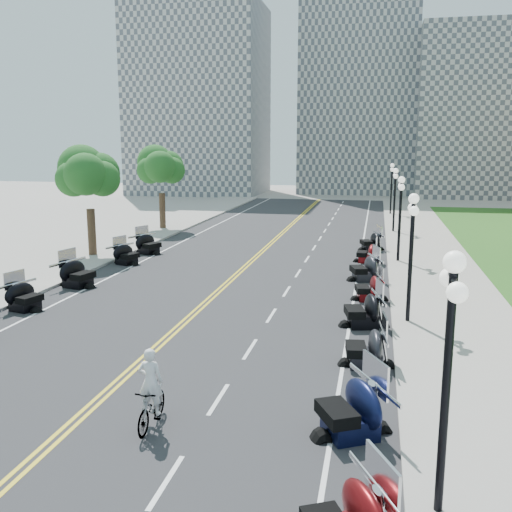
# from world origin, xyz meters

# --- Properties ---
(ground) EXTENTS (160.00, 160.00, 0.00)m
(ground) POSITION_xyz_m (0.00, 0.00, 0.00)
(ground) COLOR gray
(road) EXTENTS (16.00, 90.00, 0.01)m
(road) POSITION_xyz_m (0.00, 10.00, 0.00)
(road) COLOR #333335
(road) RESTS_ON ground
(centerline_yellow_a) EXTENTS (0.12, 90.00, 0.00)m
(centerline_yellow_a) POSITION_xyz_m (-0.12, 10.00, 0.01)
(centerline_yellow_a) COLOR yellow
(centerline_yellow_a) RESTS_ON road
(centerline_yellow_b) EXTENTS (0.12, 90.00, 0.00)m
(centerline_yellow_b) POSITION_xyz_m (0.12, 10.00, 0.01)
(centerline_yellow_b) COLOR yellow
(centerline_yellow_b) RESTS_ON road
(edge_line_north) EXTENTS (0.12, 90.00, 0.00)m
(edge_line_north) POSITION_xyz_m (6.40, 10.00, 0.01)
(edge_line_north) COLOR white
(edge_line_north) RESTS_ON road
(edge_line_south) EXTENTS (0.12, 90.00, 0.00)m
(edge_line_south) POSITION_xyz_m (-6.40, 10.00, 0.01)
(edge_line_south) COLOR white
(edge_line_south) RESTS_ON road
(lane_dash_4) EXTENTS (0.12, 2.00, 0.00)m
(lane_dash_4) POSITION_xyz_m (3.20, -8.00, 0.01)
(lane_dash_4) COLOR white
(lane_dash_4) RESTS_ON road
(lane_dash_5) EXTENTS (0.12, 2.00, 0.00)m
(lane_dash_5) POSITION_xyz_m (3.20, -4.00, 0.01)
(lane_dash_5) COLOR white
(lane_dash_5) RESTS_ON road
(lane_dash_6) EXTENTS (0.12, 2.00, 0.00)m
(lane_dash_6) POSITION_xyz_m (3.20, 0.00, 0.01)
(lane_dash_6) COLOR white
(lane_dash_6) RESTS_ON road
(lane_dash_7) EXTENTS (0.12, 2.00, 0.00)m
(lane_dash_7) POSITION_xyz_m (3.20, 4.00, 0.01)
(lane_dash_7) COLOR white
(lane_dash_7) RESTS_ON road
(lane_dash_8) EXTENTS (0.12, 2.00, 0.00)m
(lane_dash_8) POSITION_xyz_m (3.20, 8.00, 0.01)
(lane_dash_8) COLOR white
(lane_dash_8) RESTS_ON road
(lane_dash_9) EXTENTS (0.12, 2.00, 0.00)m
(lane_dash_9) POSITION_xyz_m (3.20, 12.00, 0.01)
(lane_dash_9) COLOR white
(lane_dash_9) RESTS_ON road
(lane_dash_10) EXTENTS (0.12, 2.00, 0.00)m
(lane_dash_10) POSITION_xyz_m (3.20, 16.00, 0.01)
(lane_dash_10) COLOR white
(lane_dash_10) RESTS_ON road
(lane_dash_11) EXTENTS (0.12, 2.00, 0.00)m
(lane_dash_11) POSITION_xyz_m (3.20, 20.00, 0.01)
(lane_dash_11) COLOR white
(lane_dash_11) RESTS_ON road
(lane_dash_12) EXTENTS (0.12, 2.00, 0.00)m
(lane_dash_12) POSITION_xyz_m (3.20, 24.00, 0.01)
(lane_dash_12) COLOR white
(lane_dash_12) RESTS_ON road
(lane_dash_13) EXTENTS (0.12, 2.00, 0.00)m
(lane_dash_13) POSITION_xyz_m (3.20, 28.00, 0.01)
(lane_dash_13) COLOR white
(lane_dash_13) RESTS_ON road
(lane_dash_14) EXTENTS (0.12, 2.00, 0.00)m
(lane_dash_14) POSITION_xyz_m (3.20, 32.00, 0.01)
(lane_dash_14) COLOR white
(lane_dash_14) RESTS_ON road
(lane_dash_15) EXTENTS (0.12, 2.00, 0.00)m
(lane_dash_15) POSITION_xyz_m (3.20, 36.00, 0.01)
(lane_dash_15) COLOR white
(lane_dash_15) RESTS_ON road
(lane_dash_16) EXTENTS (0.12, 2.00, 0.00)m
(lane_dash_16) POSITION_xyz_m (3.20, 40.00, 0.01)
(lane_dash_16) COLOR white
(lane_dash_16) RESTS_ON road
(lane_dash_17) EXTENTS (0.12, 2.00, 0.00)m
(lane_dash_17) POSITION_xyz_m (3.20, 44.00, 0.01)
(lane_dash_17) COLOR white
(lane_dash_17) RESTS_ON road
(lane_dash_18) EXTENTS (0.12, 2.00, 0.00)m
(lane_dash_18) POSITION_xyz_m (3.20, 48.00, 0.01)
(lane_dash_18) COLOR white
(lane_dash_18) RESTS_ON road
(lane_dash_19) EXTENTS (0.12, 2.00, 0.00)m
(lane_dash_19) POSITION_xyz_m (3.20, 52.00, 0.01)
(lane_dash_19) COLOR white
(lane_dash_19) RESTS_ON road
(sidewalk_north) EXTENTS (5.00, 90.00, 0.15)m
(sidewalk_north) POSITION_xyz_m (10.50, 10.00, 0.07)
(sidewalk_north) COLOR #9E9991
(sidewalk_north) RESTS_ON ground
(sidewalk_south) EXTENTS (5.00, 90.00, 0.15)m
(sidewalk_south) POSITION_xyz_m (-10.50, 10.00, 0.07)
(sidewalk_south) COLOR #9E9991
(sidewalk_south) RESTS_ON ground
(distant_block_a) EXTENTS (18.00, 14.00, 26.00)m
(distant_block_a) POSITION_xyz_m (-18.00, 62.00, 13.00)
(distant_block_a) COLOR gray
(distant_block_a) RESTS_ON ground
(distant_block_b) EXTENTS (16.00, 12.00, 30.00)m
(distant_block_b) POSITION_xyz_m (4.00, 68.00, 15.00)
(distant_block_b) COLOR gray
(distant_block_b) RESTS_ON ground
(distant_block_c) EXTENTS (20.00, 14.00, 22.00)m
(distant_block_c) POSITION_xyz_m (22.00, 65.00, 11.00)
(distant_block_c) COLOR gray
(distant_block_c) RESTS_ON ground
(street_lamp_1) EXTENTS (0.50, 1.20, 4.90)m
(street_lamp_1) POSITION_xyz_m (8.60, -8.00, 2.60)
(street_lamp_1) COLOR black
(street_lamp_1) RESTS_ON sidewalk_north
(street_lamp_2) EXTENTS (0.50, 1.20, 4.90)m
(street_lamp_2) POSITION_xyz_m (8.60, 4.00, 2.60)
(street_lamp_2) COLOR black
(street_lamp_2) RESTS_ON sidewalk_north
(street_lamp_3) EXTENTS (0.50, 1.20, 4.90)m
(street_lamp_3) POSITION_xyz_m (8.60, 16.00, 2.60)
(street_lamp_3) COLOR black
(street_lamp_3) RESTS_ON sidewalk_north
(street_lamp_4) EXTENTS (0.50, 1.20, 4.90)m
(street_lamp_4) POSITION_xyz_m (8.60, 28.00, 2.60)
(street_lamp_4) COLOR black
(street_lamp_4) RESTS_ON sidewalk_north
(street_lamp_5) EXTENTS (0.50, 1.20, 4.90)m
(street_lamp_5) POSITION_xyz_m (8.60, 40.00, 2.60)
(street_lamp_5) COLOR black
(street_lamp_5) RESTS_ON sidewalk_north
(tree_3) EXTENTS (4.80, 4.80, 9.20)m
(tree_3) POSITION_xyz_m (-10.00, 14.00, 4.75)
(tree_3) COLOR #235619
(tree_3) RESTS_ON sidewalk_south
(tree_4) EXTENTS (4.80, 4.80, 9.20)m
(tree_4) POSITION_xyz_m (-10.00, 26.00, 4.75)
(tree_4) COLOR #235619
(tree_4) RESTS_ON sidewalk_south
(motorcycle_n_4) EXTENTS (2.97, 2.97, 1.53)m
(motorcycle_n_4) POSITION_xyz_m (6.83, -5.23, 0.77)
(motorcycle_n_4) COLOR black
(motorcycle_n_4) RESTS_ON road
(motorcycle_n_5) EXTENTS (2.14, 2.14, 1.35)m
(motorcycle_n_5) POSITION_xyz_m (7.09, -0.69, 0.68)
(motorcycle_n_5) COLOR black
(motorcycle_n_5) RESTS_ON road
(motorcycle_n_6) EXTENTS (2.50, 2.50, 1.46)m
(motorcycle_n_6) POSITION_xyz_m (6.90, 3.35, 0.73)
(motorcycle_n_6) COLOR black
(motorcycle_n_6) RESTS_ON road
(motorcycle_n_7) EXTENTS (2.11, 2.11, 1.27)m
(motorcycle_n_7) POSITION_xyz_m (7.05, 7.26, 0.63)
(motorcycle_n_7) COLOR #590A0C
(motorcycle_n_7) RESTS_ON road
(motorcycle_n_8) EXTENTS (2.62, 2.62, 1.45)m
(motorcycle_n_8) POSITION_xyz_m (6.77, 11.06, 0.73)
(motorcycle_n_8) COLOR black
(motorcycle_n_8) RESTS_ON road
(motorcycle_n_9) EXTENTS (1.92, 1.92, 1.27)m
(motorcycle_n_9) POSITION_xyz_m (6.79, 15.79, 0.63)
(motorcycle_n_9) COLOR #590A0C
(motorcycle_n_9) RESTS_ON road
(motorcycle_n_10) EXTENTS (2.43, 2.43, 1.34)m
(motorcycle_n_10) POSITION_xyz_m (6.96, 19.87, 0.67)
(motorcycle_n_10) COLOR black
(motorcycle_n_10) RESTS_ON road
(motorcycle_s_6) EXTENTS (2.34, 2.34, 1.33)m
(motorcycle_s_6) POSITION_xyz_m (-7.14, 2.62, 0.67)
(motorcycle_s_6) COLOR black
(motorcycle_s_6) RESTS_ON road
(motorcycle_s_7) EXTENTS (2.58, 2.58, 1.50)m
(motorcycle_s_7) POSITION_xyz_m (-7.00, 6.77, 0.75)
(motorcycle_s_7) COLOR black
(motorcycle_s_7) RESTS_ON road
(motorcycle_s_8) EXTENTS (2.45, 2.45, 1.32)m
(motorcycle_s_8) POSITION_xyz_m (-6.97, 12.33, 0.66)
(motorcycle_s_8) COLOR black
(motorcycle_s_8) RESTS_ON road
(motorcycle_s_9) EXTENTS (2.67, 2.67, 1.42)m
(motorcycle_s_9) POSITION_xyz_m (-7.00, 15.72, 0.71)
(motorcycle_s_9) COLOR black
(motorcycle_s_9) RESTS_ON road
(bicycle) EXTENTS (0.55, 1.82, 1.09)m
(bicycle) POSITION_xyz_m (2.01, -5.84, 0.54)
(bicycle) COLOR #A51414
(bicycle) RESTS_ON road
(cyclist_rider) EXTENTS (0.62, 0.41, 1.70)m
(cyclist_rider) POSITION_xyz_m (2.01, -5.84, 1.94)
(cyclist_rider) COLOR silver
(cyclist_rider) RESTS_ON bicycle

